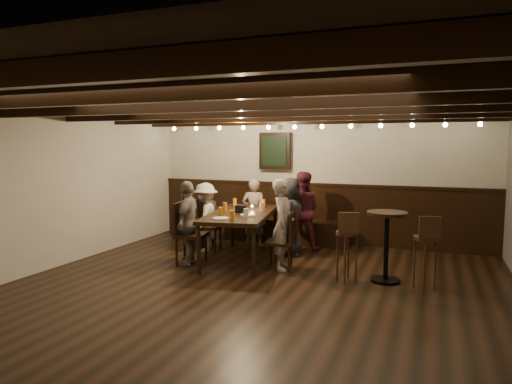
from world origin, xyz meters
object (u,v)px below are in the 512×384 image
at_px(dining_table, 241,216).
at_px(high_top_table, 387,236).
at_px(person_bench_right, 302,211).
at_px(chair_right_near, 288,239).
at_px(chair_right_far, 281,252).
at_px(person_left_far, 188,223).
at_px(bar_stool_left, 347,256).
at_px(person_right_near, 290,217).
at_px(chair_left_near, 207,235).
at_px(chair_left_far, 190,245).
at_px(person_right_far, 283,224).
at_px(person_left_near, 205,217).
at_px(bar_stool_right, 425,262).
at_px(person_bench_left, 205,214).
at_px(person_bench_centre, 254,212).

height_order(dining_table, high_top_table, high_top_table).
bearing_deg(person_bench_right, chair_right_near, 68.01).
bearing_deg(chair_right_far, dining_table, 57.93).
relative_size(chair_right_far, person_left_far, 0.66).
bearing_deg(bar_stool_left, chair_right_far, 148.07).
relative_size(person_left_far, person_right_near, 1.00).
distance_m(dining_table, chair_left_near, 0.95).
bearing_deg(chair_left_near, person_right_near, 90.00).
height_order(chair_left_far, chair_right_far, chair_left_far).
height_order(person_left_far, person_right_far, person_right_far).
relative_size(chair_left_near, person_left_near, 0.76).
bearing_deg(person_left_near, chair_right_far, 58.49).
distance_m(person_bench_right, high_top_table, 2.17).
bearing_deg(person_right_far, person_bench_right, -6.34).
xyz_separation_m(chair_left_far, high_top_table, (2.96, 0.17, 0.34)).
height_order(dining_table, bar_stool_right, bar_stool_right).
bearing_deg(bar_stool_right, person_right_far, 153.55).
distance_m(chair_right_near, chair_right_far, 0.90).
distance_m(chair_right_near, bar_stool_left, 1.69).
height_order(person_right_near, person_right_far, person_right_far).
xyz_separation_m(person_bench_left, person_right_far, (1.87, -1.03, 0.09)).
bearing_deg(chair_right_far, chair_left_far, 90.00).
bearing_deg(chair_left_far, high_top_table, 82.99).
bearing_deg(person_left_near, person_bench_left, -161.57).
xyz_separation_m(chair_right_far, high_top_table, (1.55, -0.09, 0.37)).
bearing_deg(person_right_far, bar_stool_right, -107.31).
relative_size(chair_right_near, bar_stool_right, 0.88).
bearing_deg(chair_right_far, person_bench_right, -7.67).
xyz_separation_m(chair_left_far, person_left_near, (-0.19, 0.88, 0.31)).
relative_size(person_bench_right, person_left_far, 1.07).
xyz_separation_m(person_bench_left, bar_stool_left, (2.88, -1.33, -0.22)).
xyz_separation_m(person_left_far, bar_stool_right, (3.49, 0.02, -0.29)).
bearing_deg(bar_stool_right, chair_left_near, 147.05).
height_order(person_bench_left, person_left_near, person_left_near).
height_order(person_bench_right, bar_stool_left, person_bench_right).
relative_size(person_right_near, person_right_far, 0.97).
bearing_deg(person_bench_left, chair_left_far, 97.57).
bearing_deg(person_right_far, chair_left_near, 58.51).
height_order(person_bench_left, person_bench_right, person_bench_right).
bearing_deg(high_top_table, person_right_far, 176.54).
relative_size(chair_left_near, person_bench_left, 0.78).
relative_size(chair_right_far, person_right_far, 0.63).
relative_size(person_bench_centre, person_right_near, 0.95).
xyz_separation_m(chair_left_near, bar_stool_right, (3.62, -0.87, 0.08)).
relative_size(person_bench_left, person_left_far, 0.90).
relative_size(dining_table, person_left_far, 1.68).
bearing_deg(person_right_near, person_bench_centre, 51.34).
bearing_deg(dining_table, high_top_table, -20.05).
bearing_deg(person_left_far, chair_right_near, 121.51).
distance_m(chair_left_near, person_right_far, 1.77).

